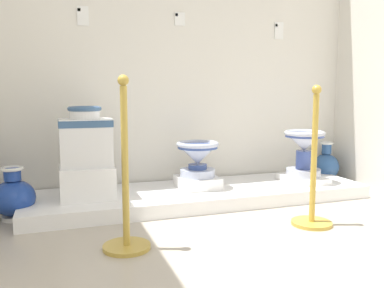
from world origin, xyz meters
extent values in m
cube|color=silver|center=(1.64, 3.20, 1.58)|extent=(3.47, 0.06, 3.16)
cube|color=white|center=(1.64, 2.76, 0.05)|extent=(2.83, 0.77, 0.11)
cube|color=white|center=(0.71, 2.77, 0.23)|extent=(0.40, 0.36, 0.24)
cube|color=white|center=(0.71, 2.77, 0.53)|extent=(0.38, 0.28, 0.36)
cube|color=#3A5B86|center=(0.71, 2.77, 0.68)|extent=(0.39, 0.28, 0.05)
cylinder|color=white|center=(0.71, 2.77, 0.75)|extent=(0.23, 0.23, 0.07)
torus|color=#3A5B86|center=(0.71, 2.77, 0.79)|extent=(0.25, 0.25, 0.04)
cube|color=white|center=(1.62, 2.79, 0.16)|extent=(0.33, 0.33, 0.10)
cylinder|color=#B0B9D5|center=(1.62, 2.79, 0.24)|extent=(0.29, 0.29, 0.06)
cylinder|color=#344D95|center=(1.62, 2.79, 0.29)|extent=(0.16, 0.16, 0.04)
cone|color=#B0B9D5|center=(1.62, 2.79, 0.40)|extent=(0.34, 0.34, 0.17)
cylinder|color=#344D95|center=(1.62, 2.79, 0.46)|extent=(0.33, 0.33, 0.03)
torus|color=#B0B9D5|center=(1.62, 2.79, 0.48)|extent=(0.35, 0.35, 0.04)
cylinder|color=#344D95|center=(1.62, 2.79, 0.48)|extent=(0.24, 0.24, 0.01)
cube|color=white|center=(2.59, 2.69, 0.14)|extent=(0.32, 0.39, 0.05)
cylinder|color=#B4B9CD|center=(2.59, 2.69, 0.20)|extent=(0.30, 0.30, 0.07)
cylinder|color=#3B4F97|center=(2.59, 2.69, 0.31)|extent=(0.14, 0.14, 0.16)
cone|color=#B4B9CD|center=(2.59, 2.69, 0.47)|extent=(0.34, 0.34, 0.16)
cylinder|color=#3B4F97|center=(2.59, 2.69, 0.53)|extent=(0.34, 0.34, 0.03)
torus|color=#B4B9CD|center=(2.59, 2.69, 0.55)|extent=(0.36, 0.36, 0.04)
cylinder|color=#3B4F97|center=(2.59, 2.69, 0.55)|extent=(0.24, 0.24, 0.01)
cube|color=white|center=(0.75, 3.16, 1.53)|extent=(0.09, 0.01, 0.16)
cube|color=#5B9E4C|center=(0.72, 3.16, 1.58)|extent=(0.02, 0.01, 0.02)
cube|color=white|center=(1.58, 3.16, 1.55)|extent=(0.09, 0.01, 0.11)
cube|color=#386BAD|center=(1.55, 3.16, 1.59)|extent=(0.02, 0.01, 0.02)
cube|color=white|center=(2.58, 3.16, 1.50)|extent=(0.09, 0.01, 0.16)
cube|color=#5B9E4C|center=(2.55, 3.16, 1.55)|extent=(0.02, 0.01, 0.02)
cylinder|color=white|center=(0.20, 2.73, 0.01)|extent=(0.17, 0.17, 0.03)
ellipsoid|color=#1E3E97|center=(0.20, 2.73, 0.16)|extent=(0.30, 0.30, 0.26)
cylinder|color=#1E3E97|center=(0.20, 2.73, 0.33)|extent=(0.12, 0.12, 0.08)
torus|color=white|center=(0.20, 2.73, 0.37)|extent=(0.16, 0.16, 0.02)
cylinder|color=white|center=(3.07, 3.01, 0.01)|extent=(0.17, 0.17, 0.03)
ellipsoid|color=#2D548C|center=(3.07, 3.01, 0.16)|extent=(0.26, 0.26, 0.27)
cylinder|color=#2D548C|center=(3.07, 3.01, 0.35)|extent=(0.10, 0.10, 0.11)
torus|color=white|center=(3.07, 3.01, 0.40)|extent=(0.13, 0.13, 0.02)
cylinder|color=gold|center=(0.87, 1.92, 0.01)|extent=(0.28, 0.28, 0.02)
cylinder|color=gold|center=(0.87, 1.92, 0.48)|extent=(0.04, 0.04, 0.92)
sphere|color=gold|center=(0.87, 1.92, 0.97)|extent=(0.06, 0.06, 0.06)
cylinder|color=gold|center=(2.15, 1.94, 0.01)|extent=(0.28, 0.28, 0.02)
cylinder|color=gold|center=(2.15, 1.94, 0.46)|extent=(0.04, 0.04, 0.87)
sphere|color=gold|center=(2.15, 1.94, 0.93)|extent=(0.06, 0.06, 0.06)
camera|label=1|loc=(0.51, -0.33, 0.90)|focal=37.52mm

